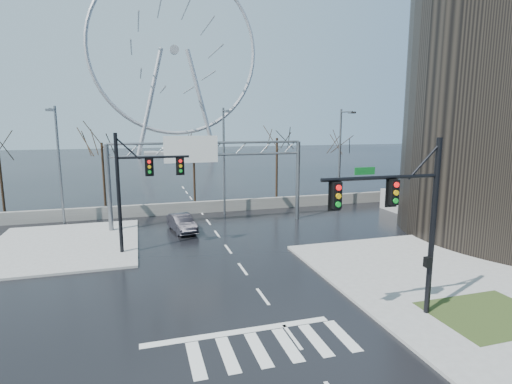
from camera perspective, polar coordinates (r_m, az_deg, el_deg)
name	(u,v)px	position (r m, az deg, el deg)	size (l,w,h in m)	color
ground	(263,296)	(20.71, 0.98, -14.70)	(260.00, 260.00, 0.00)	black
sidewalk_right_ext	(407,263)	(26.78, 20.75, -9.40)	(12.00, 10.00, 0.15)	gray
sidewalk_far	(64,245)	(31.61, -25.71, -6.84)	(10.00, 12.00, 0.15)	gray
grass_strip	(489,315)	(21.33, 30.28, -14.89)	(5.00, 4.00, 0.02)	#253917
barrier_wall	(201,207)	(39.23, -7.83, -2.14)	(52.00, 0.50, 1.10)	slate
signal_mast_near	(408,212)	(18.03, 20.88, -2.74)	(5.52, 0.41, 8.00)	black
signal_mast_far	(136,182)	(27.20, -16.74, 1.43)	(4.72, 0.41, 8.00)	black
sign_gantry	(205,165)	(33.53, -7.33, 3.87)	(16.36, 0.40, 7.60)	slate
streetlight_left	(58,157)	(36.78, -26.43, 4.55)	(0.50, 2.55, 10.00)	slate
streetlight_mid	(225,153)	(37.04, -4.51, 5.57)	(0.50, 2.55, 10.00)	slate
streetlight_right	(341,151)	(41.24, 12.11, 5.80)	(0.50, 2.55, 10.00)	slate
tree_left	(102,151)	(41.69, -21.14, 5.53)	(3.75, 3.75, 7.50)	black
tree_center	(194,156)	(42.99, -8.89, 5.10)	(3.25, 3.25, 6.50)	black
tree_right	(277,145)	(44.06, 3.00, 6.68)	(3.90, 3.90, 7.80)	black
tree_far_right	(340,151)	(47.82, 11.91, 5.76)	(3.40, 3.40, 6.80)	black
ferris_wheel	(174,57)	(114.83, -11.57, 18.36)	(45.00, 6.00, 50.91)	gray
car	(182,223)	(32.66, -10.55, -4.37)	(1.47, 4.21, 1.39)	black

